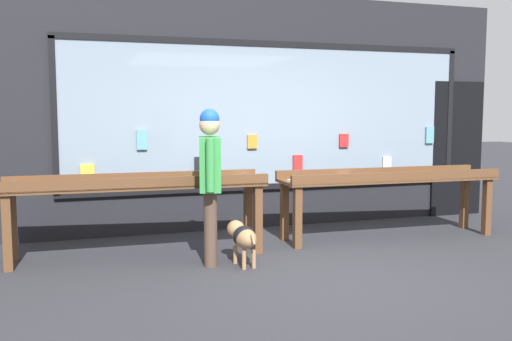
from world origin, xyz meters
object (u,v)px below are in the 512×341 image
Objects in this scene: display_table_left at (138,191)px; person_browsing at (210,175)px; small_dog at (243,236)px; display_table_right at (388,183)px.

display_table_left is 0.92m from person_browsing.
person_browsing reaches higher than display_table_left.
display_table_left is 4.56× the size of small_dog.
display_table_left is 1.30m from small_dog.
small_dog is (0.32, -0.12, -0.66)m from person_browsing.
person_browsing is at bearing -39.28° from display_table_left.
display_table_right is 2.58m from person_browsing.
person_browsing reaches higher than display_table_right.
display_table_left is 1.74× the size of person_browsing.
display_table_right is 2.33m from small_dog.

